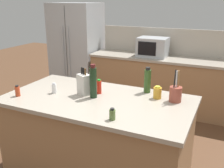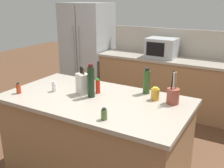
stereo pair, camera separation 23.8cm
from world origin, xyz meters
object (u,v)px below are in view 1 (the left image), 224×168
object	(u,v)px
knife_block	(84,84)
wine_bottle	(93,82)
honey_jar	(157,93)
hot_sauce_bottle	(99,87)
microwave	(153,47)
olive_oil_bottle	(147,81)
salt_shaker	(54,88)
utensil_crock	(175,94)
spice_jar_oregano	(112,114)
refrigerator	(77,50)
spice_jar_paprika	(18,91)

from	to	relation	value
knife_block	wine_bottle	bearing A→B (deg)	11.92
honey_jar	hot_sauce_bottle	world-z (taller)	hot_sauce_bottle
knife_block	wine_bottle	size ratio (longest dim) A/B	0.83
microwave	olive_oil_bottle	xyz separation A→B (m)	(0.48, -1.81, -0.03)
salt_shaker	wine_bottle	bearing A→B (deg)	8.30
microwave	hot_sauce_bottle	world-z (taller)	microwave
utensil_crock	hot_sauce_bottle	world-z (taller)	utensil_crock
knife_block	spice_jar_oregano	distance (m)	0.67
olive_oil_bottle	salt_shaker	size ratio (longest dim) A/B	2.48
refrigerator	knife_block	world-z (taller)	refrigerator
olive_oil_bottle	spice_jar_oregano	distance (m)	0.77
microwave	salt_shaker	distance (m)	2.29
spice_jar_paprika	spice_jar_oregano	world-z (taller)	spice_jar_paprika
olive_oil_bottle	salt_shaker	distance (m)	1.00
microwave	spice_jar_oregano	size ratio (longest dim) A/B	4.88
spice_jar_paprika	salt_shaker	bearing A→B (deg)	39.23
utensil_crock	honey_jar	world-z (taller)	utensil_crock
refrigerator	microwave	world-z (taller)	refrigerator
microwave	hot_sauce_bottle	distance (m)	2.06
olive_oil_bottle	hot_sauce_bottle	size ratio (longest dim) A/B	1.78
knife_block	refrigerator	bearing A→B (deg)	149.16
refrigerator	microwave	xyz separation A→B (m)	(1.58, -0.05, 0.19)
wine_bottle	honey_jar	bearing A→B (deg)	22.62
spice_jar_paprika	hot_sauce_bottle	world-z (taller)	hot_sauce_bottle
utensil_crock	hot_sauce_bottle	size ratio (longest dim) A/B	2.04
olive_oil_bottle	spice_jar_oregano	xyz separation A→B (m)	(-0.06, -0.77, -0.08)
knife_block	olive_oil_bottle	xyz separation A→B (m)	(0.58, 0.35, 0.02)
utensil_crock	hot_sauce_bottle	xyz separation A→B (m)	(-0.78, -0.11, -0.01)
honey_jar	spice_jar_oregano	bearing A→B (deg)	-107.90
wine_bottle	salt_shaker	size ratio (longest dim) A/B	3.09
microwave	hot_sauce_bottle	bearing A→B (deg)	-89.20
refrigerator	hot_sauce_bottle	size ratio (longest dim) A/B	11.63
refrigerator	olive_oil_bottle	world-z (taller)	refrigerator
honey_jar	knife_block	bearing A→B (deg)	-163.19
knife_block	salt_shaker	size ratio (longest dim) A/B	2.57
microwave	salt_shaker	xyz separation A→B (m)	(-0.41, -2.25, -0.11)
spice_jar_paprika	wine_bottle	size ratio (longest dim) A/B	0.34
utensil_crock	salt_shaker	distance (m)	1.26
wine_bottle	knife_block	bearing A→B (deg)	166.75
spice_jar_paprika	spice_jar_oregano	xyz separation A→B (m)	(1.12, -0.09, -0.01)
refrigerator	olive_oil_bottle	distance (m)	2.78
refrigerator	wine_bottle	size ratio (longest dim) A/B	5.24
spice_jar_oregano	hot_sauce_bottle	bearing A→B (deg)	127.43
refrigerator	spice_jar_oregano	world-z (taller)	refrigerator
refrigerator	honey_jar	world-z (taller)	refrigerator
wine_bottle	microwave	bearing A→B (deg)	90.80
spice_jar_oregano	salt_shaker	bearing A→B (deg)	158.83
spice_jar_paprika	olive_oil_bottle	distance (m)	1.37
wine_bottle	salt_shaker	xyz separation A→B (m)	(-0.44, -0.06, -0.11)
wine_bottle	spice_jar_paprika	bearing A→B (deg)	-157.73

